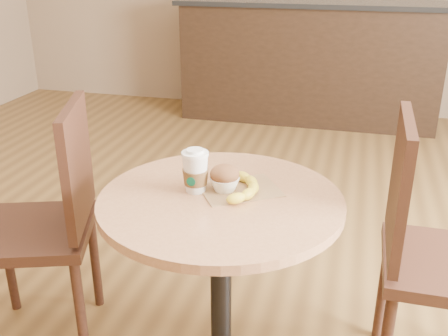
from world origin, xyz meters
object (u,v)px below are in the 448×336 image
cafe_table (221,252)px  muffin (225,178)px  chair_left (50,219)px  chair_right (430,249)px  banana (238,186)px  coffee_cup (195,173)px

cafe_table → muffin: bearing=89.2°
chair_left → chair_right: size_ratio=0.98×
cafe_table → chair_right: 0.69m
banana → coffee_cup: bearing=177.0°
chair_left → muffin: size_ratio=10.18×
chair_right → chair_left: bearing=95.3°
coffee_cup → muffin: size_ratio=1.48×
chair_right → coffee_cup: chair_right is taller
cafe_table → coffee_cup: bearing=165.5°
cafe_table → banana: banana is taller
cafe_table → muffin: muffin is taller
cafe_table → muffin: (0.00, 0.05, 0.24)m
chair_right → muffin: 0.73m
cafe_table → banana: size_ratio=3.21×
chair_left → coffee_cup: (0.60, -0.08, 0.29)m
chair_left → chair_right: (1.35, 0.12, 0.01)m
cafe_table → chair_left: (-0.69, 0.10, -0.03)m
muffin → banana: size_ratio=0.40×
banana → muffin: bearing=169.8°
coffee_cup → banana: size_ratio=0.59×
cafe_table → coffee_cup: size_ratio=5.44×
coffee_cup → muffin: bearing=17.3°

